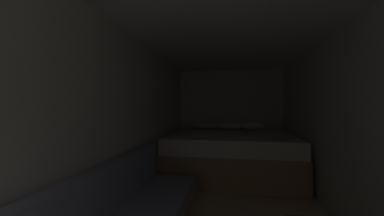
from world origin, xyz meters
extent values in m
cube|color=silver|center=(0.00, 4.53, 1.05)|extent=(2.43, 0.05, 2.11)
cube|color=silver|center=(-1.19, 1.88, 1.05)|extent=(0.05, 5.24, 2.11)
cube|color=silver|center=(1.19, 1.88, 1.05)|extent=(0.05, 5.24, 2.11)
cube|color=white|center=(0.00, 1.88, 2.13)|extent=(2.43, 5.24, 0.05)
cube|color=tan|center=(0.00, 3.53, 0.25)|extent=(2.21, 1.86, 0.51)
cube|color=beige|center=(0.00, 3.53, 0.63)|extent=(2.17, 1.82, 0.25)
ellipsoid|color=white|center=(-0.50, 4.27, 0.85)|extent=(0.54, 0.28, 0.18)
ellipsoid|color=white|center=(0.50, 4.27, 0.85)|extent=(0.54, 0.28, 0.18)
ellipsoid|color=white|center=(0.00, 4.27, 0.85)|extent=(0.54, 0.28, 0.18)
cube|color=#8C93A8|center=(-1.08, 0.99, 0.52)|extent=(0.12, 2.74, 0.43)
camera|label=1|loc=(0.00, -0.57, 1.25)|focal=20.43mm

